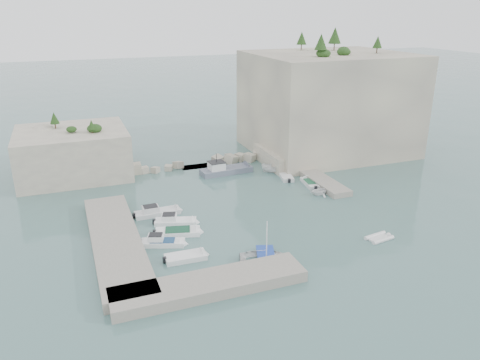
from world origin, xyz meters
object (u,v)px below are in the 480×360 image
object	(u,v)px
motorboat_c	(178,234)
tender_east_b	(310,185)
inflatable_dinghy	(379,239)
tender_east_d	(275,173)
tender_east_c	(285,177)
motorboat_e	(186,259)
rowboat	(266,261)
motorboat_d	(163,245)
motorboat_a	(158,215)
work_boat	(226,173)
motorboat_b	(176,224)
tender_east_a	(319,195)

from	to	relation	value
motorboat_c	tender_east_b	size ratio (longest dim) A/B	1.19
inflatable_dinghy	tender_east_d	size ratio (longest dim) A/B	0.74
tender_east_b	tender_east_c	xyz separation A→B (m)	(-1.95, 4.17, 0.00)
tender_east_b	tender_east_d	size ratio (longest dim) A/B	1.08
motorboat_e	rowboat	size ratio (longest dim) A/B	0.84
motorboat_d	tender_east_c	world-z (taller)	motorboat_d
motorboat_a	tender_east_d	bearing A→B (deg)	23.34
tender_east_b	work_boat	xyz separation A→B (m)	(-9.67, 9.26, 0.00)
motorboat_e	motorboat_c	bearing A→B (deg)	85.65
tender_east_c	motorboat_e	bearing A→B (deg)	144.49
motorboat_d	tender_east_b	xyz separation A→B (m)	(23.91, 10.48, 0.00)
motorboat_b	motorboat_e	distance (m)	8.63
motorboat_c	motorboat_b	bearing A→B (deg)	96.50
motorboat_d	motorboat_e	distance (m)	4.16
motorboat_b	motorboat_a	bearing A→B (deg)	131.29
motorboat_d	inflatable_dinghy	world-z (taller)	motorboat_d
motorboat_d	tender_east_d	world-z (taller)	tender_east_d
motorboat_a	rowboat	bearing A→B (deg)	-63.04
motorboat_a	motorboat_b	world-z (taller)	same
motorboat_e	tender_east_a	world-z (taller)	tender_east_a
motorboat_a	tender_east_a	world-z (taller)	tender_east_a
tender_east_a	tender_east_b	size ratio (longest dim) A/B	0.63
motorboat_b	motorboat_d	distance (m)	5.37
motorboat_d	tender_east_b	world-z (taller)	motorboat_d
inflatable_dinghy	tender_east_c	size ratio (longest dim) A/B	0.63
work_boat	tender_east_d	bearing A→B (deg)	-23.61
motorboat_c	motorboat_e	world-z (taller)	same
rowboat	inflatable_dinghy	distance (m)	13.73
tender_east_d	work_boat	xyz separation A→B (m)	(-7.23, 2.52, 0.00)
motorboat_c	work_boat	size ratio (longest dim) A/B	0.63
tender_east_c	inflatable_dinghy	bearing A→B (deg)	-165.39
motorboat_e	tender_east_c	world-z (taller)	same
motorboat_e	tender_east_a	bearing A→B (deg)	27.38
rowboat	tender_east_a	xyz separation A→B (m)	(14.19, 13.88, 0.00)
motorboat_b	inflatable_dinghy	size ratio (longest dim) A/B	1.67
rowboat	inflatable_dinghy	xyz separation A→B (m)	(13.73, -0.05, 0.00)
motorboat_e	tender_east_c	distance (m)	27.54
motorboat_d	motorboat_e	size ratio (longest dim) A/B	1.13
tender_east_b	work_boat	size ratio (longest dim) A/B	0.53
inflatable_dinghy	tender_east_a	bearing A→B (deg)	79.10
motorboat_d	rowboat	distance (m)	11.61
motorboat_c	tender_east_c	distance (m)	23.50
motorboat_b	tender_east_a	distance (m)	20.85
motorboat_e	work_boat	xyz separation A→B (m)	(12.67, 23.60, 0.00)
tender_east_c	tender_east_d	bearing A→B (deg)	23.11
inflatable_dinghy	tender_east_b	distance (m)	17.73
motorboat_b	rowboat	bearing A→B (deg)	-43.09
motorboat_c	rowboat	xyz separation A→B (m)	(6.96, -9.16, 0.00)
motorboat_d	rowboat	size ratio (longest dim) A/B	0.95
motorboat_d	tender_east_a	size ratio (longest dim) A/B	1.77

